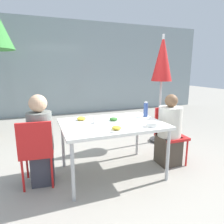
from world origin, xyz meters
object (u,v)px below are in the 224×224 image
at_px(bottle, 146,110).
at_px(chair_left, 36,148).
at_px(person_right, 169,132).
at_px(salad_bowl, 152,124).
at_px(person_left, 41,142).
at_px(chair_right, 169,131).
at_px(drinking_cup, 95,120).
at_px(closed_umbrella, 162,63).

bearing_deg(bottle, chair_left, -175.33).
distance_m(person_right, salad_bowl, 0.67).
height_order(person_left, chair_right, person_left).
bearing_deg(person_left, salad_bowl, -12.77).
distance_m(person_left, drinking_cup, 0.75).
height_order(bottle, salad_bowl, bottle).
distance_m(person_right, bottle, 0.51).
distance_m(chair_left, chair_right, 1.99).
height_order(person_right, drinking_cup, person_right).
relative_size(chair_right, person_right, 0.79).
bearing_deg(person_right, chair_right, -122.01).
relative_size(chair_left, person_right, 0.79).
bearing_deg(salad_bowl, chair_right, 35.22).
height_order(person_right, bottle, person_right).
distance_m(chair_right, salad_bowl, 0.76).
relative_size(chair_right, drinking_cup, 8.95).
relative_size(chair_left, chair_right, 1.00).
relative_size(person_left, person_right, 1.06).
bearing_deg(person_left, chair_right, 4.29).
bearing_deg(salad_bowl, chair_left, 165.17).
relative_size(person_right, closed_umbrella, 0.52).
xyz_separation_m(closed_umbrella, salad_bowl, (-0.95, -1.23, -0.81)).
height_order(person_left, person_right, person_left).
xyz_separation_m(chair_right, closed_umbrella, (0.37, 0.83, 1.08)).
height_order(chair_left, drinking_cup, chair_left).
bearing_deg(chair_right, person_left, 0.54).
relative_size(chair_left, person_left, 0.75).
height_order(person_left, closed_umbrella, closed_umbrella).
relative_size(bottle, drinking_cup, 2.38).
height_order(chair_right, bottle, bottle).
distance_m(closed_umbrella, drinking_cup, 1.96).
xyz_separation_m(person_left, person_right, (1.88, -0.12, -0.05)).
bearing_deg(chair_left, bottle, 10.23).
relative_size(person_right, salad_bowl, 6.85).
bearing_deg(drinking_cup, bottle, 6.34).
relative_size(chair_right, closed_umbrella, 0.41).
height_order(person_right, salad_bowl, person_right).
bearing_deg(person_right, closed_umbrella, -113.19).
xyz_separation_m(chair_left, bottle, (1.61, 0.13, 0.35)).
distance_m(bottle, drinking_cup, 0.85).
bearing_deg(closed_umbrella, bottle, -135.91).
bearing_deg(closed_umbrella, chair_left, -159.99).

